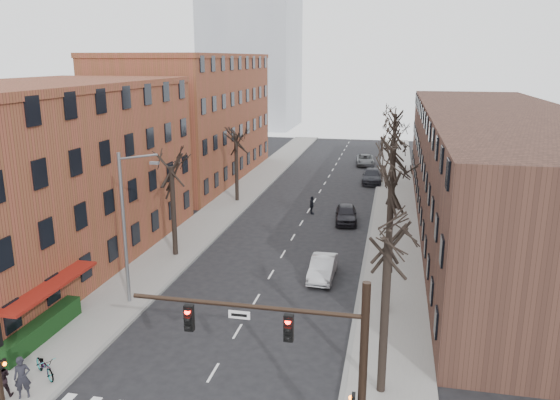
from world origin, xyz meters
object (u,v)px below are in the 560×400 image
Objects in this scene: parked_car_near at (346,214)px; silver_sedan at (323,268)px; parked_car_mid at (372,176)px; pedestrian_a at (22,378)px; bicycle at (45,366)px.

silver_sedan is at bearing -97.42° from parked_car_near.
parked_car_mid reaches higher than parked_car_near.
pedestrian_a is (-10.57, -15.75, 0.36)m from silver_sedan.
pedestrian_a reaches higher than silver_sedan.
parked_car_mid reaches higher than silver_sedan.
bicycle is (-10.66, -14.16, -0.07)m from silver_sedan.
bicycle is (-0.09, 1.59, -0.43)m from pedestrian_a.
pedestrian_a is 1.65m from bicycle.
parked_car_near is 2.43× the size of bicycle.
parked_car_near is 29.24m from bicycle.
parked_car_mid is at bearing 78.91° from parked_car_near.
parked_car_mid reaches higher than bicycle.
silver_sedan is 12.93m from parked_car_near.
pedestrian_a reaches higher than parked_car_mid.
parked_car_near is 0.84× the size of parked_car_mid.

